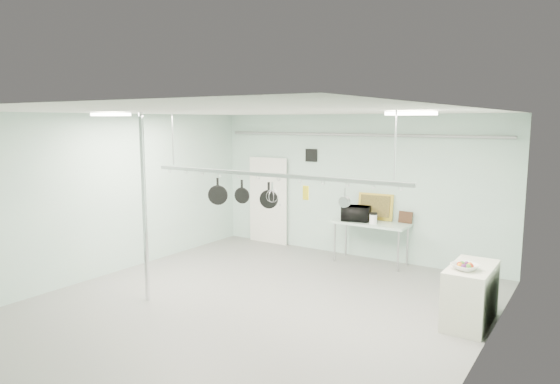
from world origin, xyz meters
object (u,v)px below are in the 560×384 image
Objects in this scene: chrome_pole at (144,209)px; skillet_mid at (242,191)px; side_cabinet at (470,295)px; skillet_right at (269,195)px; prep_table at (371,225)px; microwave at (356,213)px; fruit_bowl at (465,267)px; pot_rack at (268,173)px; skillet_left at (218,191)px; coffee_canister at (373,219)px.

skillet_mid is (1.37, 0.90, 0.30)m from chrome_pole.
chrome_pole reaches higher than side_cabinet.
prep_table is at bearing 62.10° from skillet_right.
prep_table is at bearing 176.28° from microwave.
microwave is at bearing -171.05° from prep_table.
skillet_right is at bearing -163.72° from fruit_bowl.
chrome_pole is at bearing 51.95° from microwave.
pot_rack reaches higher than skillet_left.
coffee_canister is at bearing 34.21° from skillet_left.
chrome_pole is 5.16m from fruit_bowl.
side_cabinet is at bearing 4.58° from skillet_mid.
chrome_pole is 8.56× the size of skillet_mid.
prep_table is 4.28× the size of fruit_bowl.
fruit_bowl is (4.81, 1.75, -0.65)m from chrome_pole.
microwave is at bearing 66.57° from skillet_mid.
skillet_mid is at bearing 33.35° from chrome_pole.
prep_table is at bearing 127.14° from coffee_canister.
skillet_mid is (0.53, 0.00, 0.04)m from skillet_left.
chrome_pole is 7.12× the size of skillet_left.
skillet_left is at bearing 58.21° from microwave.
pot_rack is at bearing 76.13° from microwave.
coffee_canister is 0.44× the size of skillet_left.
skillet_mid is (-3.48, -1.10, 1.45)m from side_cabinet.
chrome_pole reaches higher than coffee_canister.
chrome_pole is 16.22× the size of coffee_canister.
side_cabinet is 3.93m from skillet_mid.
skillet_mid reaches higher than prep_table.
chrome_pole is 4.76m from coffee_canister.
prep_table is at bearing 139.21° from side_cabinet.
skillet_right is at bearing 76.33° from microwave.
microwave reaches higher than fruit_bowl.
pot_rack is 0.63m from skillet_mid.
microwave is at bearing 143.30° from side_cabinet.
microwave is at bearing 67.81° from skillet_right.
fruit_bowl is 1.00× the size of skillet_mid.
chrome_pole is 8.56× the size of fruit_bowl.
side_cabinet is at bearing 80.32° from fruit_bowl.
skillet_left is at bearing 158.82° from skillet_right.
coffee_canister is 0.53× the size of fruit_bowl.
chrome_pole is 2.00× the size of prep_table.
prep_table is 2.73× the size of microwave.
fruit_bowl is (-0.04, -0.25, 0.50)m from side_cabinet.
microwave is 1.57× the size of fruit_bowl.
side_cabinet is 3.26m from coffee_canister.
chrome_pole is 4.62m from microwave.
pot_rack reaches higher than skillet_mid.
skillet_left and skillet_right have the same top height.
microwave is at bearing 169.79° from coffee_canister.
chrome_pole is at bearing -175.96° from skillet_right.
pot_rack is 0.35m from skillet_right.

